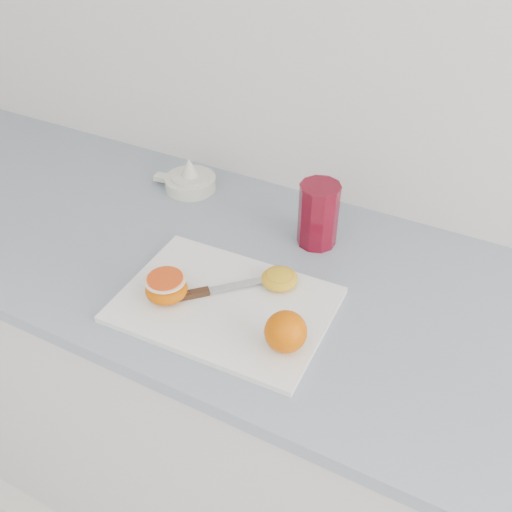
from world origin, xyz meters
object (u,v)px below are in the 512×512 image
at_px(citrus_juicer, 190,180).
at_px(red_tumbler, 318,217).
at_px(counter, 232,396).
at_px(cutting_board, 225,305).
at_px(half_orange, 166,288).

xyz_separation_m(citrus_juicer, red_tumbler, (0.35, -0.05, 0.04)).
relative_size(counter, red_tumbler, 19.27).
bearing_deg(red_tumbler, cutting_board, -105.17).
bearing_deg(counter, citrus_juicer, 137.65).
xyz_separation_m(cutting_board, citrus_juicer, (-0.28, 0.31, 0.02)).
bearing_deg(red_tumbler, citrus_juicer, 170.96).
bearing_deg(half_orange, counter, 79.72).
relative_size(half_orange, red_tumbler, 0.56).
xyz_separation_m(counter, half_orange, (-0.03, -0.16, 0.48)).
relative_size(half_orange, citrus_juicer, 0.50).
relative_size(counter, citrus_juicer, 17.20).
bearing_deg(red_tumbler, half_orange, -119.64).
bearing_deg(citrus_juicer, cutting_board, -48.63).
relative_size(citrus_juicer, red_tumbler, 1.12).
distance_m(half_orange, citrus_juicer, 0.39).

